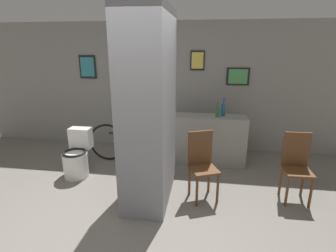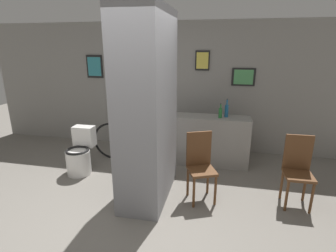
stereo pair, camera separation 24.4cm
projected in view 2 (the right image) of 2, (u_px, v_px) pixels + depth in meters
ground_plane at (126, 218)px, 3.38m from camera, size 14.00×14.00×0.00m
wall_back at (168, 87)px, 5.46m from camera, size 8.00×0.09×2.60m
pillar_center at (148, 109)px, 3.57m from camera, size 0.61×1.28×2.60m
counter_shelf at (209, 140)px, 4.83m from camera, size 1.45×0.44×0.91m
toilet at (80, 155)px, 4.53m from camera, size 0.41×0.57×0.78m
chair_near_pillar at (200, 164)px, 3.69m from camera, size 0.47×0.47×0.98m
chair_by_doorway at (298, 168)px, 3.56m from camera, size 0.37×0.37×0.98m
bicycle at (137, 142)px, 4.96m from camera, size 1.77×0.42×0.78m
bottle_tall at (227, 110)px, 4.64m from camera, size 0.07×0.07×0.33m
bottle_short at (220, 112)px, 4.60m from camera, size 0.06×0.06×0.27m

